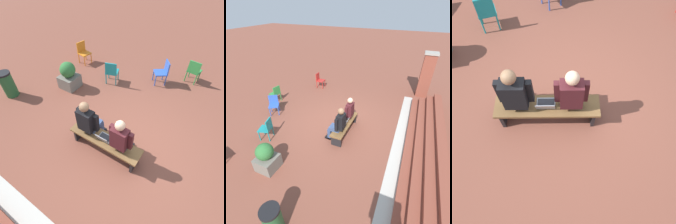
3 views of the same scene
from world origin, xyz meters
TOP-DOWN VIEW (x-y plane):
  - ground_plane at (0.00, 0.00)m, footprint 60.00×60.00m
  - concrete_strip at (0.38, 2.42)m, footprint 8.31×0.40m
  - brick_steps at (0.38, 3.37)m, footprint 7.51×1.20m
  - brick_pillar_left_of_steps at (-4.34, 3.00)m, footprint 0.64×0.64m
  - bench at (0.38, 0.39)m, footprint 1.80×0.44m
  - person_student at (-0.03, 0.32)m, footprint 0.54×0.68m
  - person_adult at (0.85, 0.32)m, footprint 0.56×0.71m
  - laptop at (0.40, 0.40)m, footprint 0.32×0.29m
  - plastic_chair_near_bench_right at (-0.57, -3.73)m, footprint 0.47×0.47m
  - plastic_chair_mid_courtyard at (0.32, -3.08)m, footprint 0.59×0.59m
  - plastic_chair_far_right at (-3.02, -2.58)m, footprint 0.44×0.44m
  - plastic_chair_by_pillar at (1.82, -2.10)m, footprint 0.53×0.53m
  - planter at (2.91, -1.11)m, footprint 0.60×0.60m
  - litter_bin at (4.23, 0.30)m, footprint 0.42×0.42m

SIDE VIEW (x-z plane):
  - ground_plane at x=0.00m, z-range 0.00..0.00m
  - concrete_strip at x=0.38m, z-range 0.00..0.01m
  - brick_steps at x=0.38m, z-range -0.07..0.52m
  - bench at x=0.38m, z-range 0.13..0.58m
  - litter_bin at x=4.23m, z-range 0.00..0.86m
  - planter at x=2.91m, z-range -0.03..0.91m
  - plastic_chair_near_bench_right at x=-0.57m, z-range 0.06..0.90m
  - plastic_chair_mid_courtyard at x=0.32m, z-range 0.06..0.90m
  - plastic_chair_far_right at x=-3.02m, z-range 0.06..0.90m
  - plastic_chair_by_pillar at x=1.82m, z-range 0.06..0.90m
  - laptop at x=0.40m, z-range 0.39..0.61m
  - person_student at x=-0.03m, z-range 0.05..1.39m
  - person_adult at x=0.85m, z-range 0.04..1.42m
  - brick_pillar_left_of_steps at x=-4.34m, z-range 0.01..2.29m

